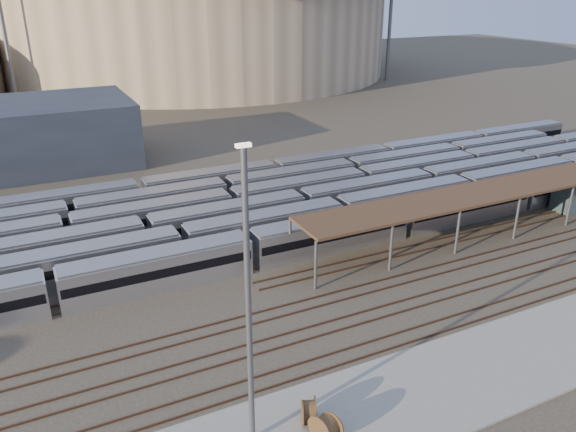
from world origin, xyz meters
The scene contains 12 objects.
ground centered at (0.00, 0.00, 0.00)m, with size 420.00×420.00×0.00m, color #383026.
apron centered at (-5.00, -15.00, 0.10)m, with size 50.00×9.00×0.20m, color gray.
subway_trains centered at (1.43, 18.50, 1.80)m, with size 129.83×23.90×3.60m.
inspection_shed centered at (22.00, 4.00, 4.98)m, with size 60.30×6.00×5.30m.
empty_tracks centered at (0.00, -5.00, 0.09)m, with size 170.00×9.62×0.18m.
stadium centered at (25.00, 140.00, 16.47)m, with size 124.00×124.00×32.50m.
floodlight_0 centered at (-30.00, 110.00, 20.65)m, with size 4.00×1.00×38.40m.
floodlight_2 centered at (70.00, 100.00, 20.65)m, with size 4.00×1.00×38.40m.
floodlight_3 centered at (-10.00, 160.00, 20.65)m, with size 4.00×1.00×38.40m.
cable_reel_west centered at (-16.61, -15.81, 1.09)m, with size 1.79×1.79×0.99m, color brown.
cable_reel_east centered at (-16.89, -14.08, 1.05)m, with size 1.71×1.71×0.95m, color brown.
yard_light_pole centered at (-20.81, -13.86, 9.93)m, with size 0.80×0.36×19.30m.
Camera 1 is at (-30.82, -39.43, 26.98)m, focal length 35.00 mm.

